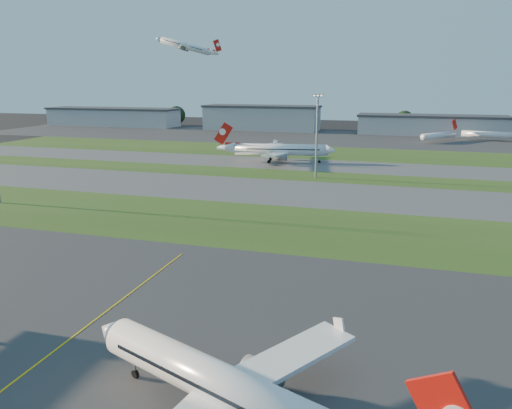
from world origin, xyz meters
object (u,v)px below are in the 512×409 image
at_px(airliner_taxiing, 279,150).
at_px(mini_jet_far, 489,134).
at_px(airliner_parked, 231,390).
at_px(mini_jet_near, 439,135).
at_px(light_mast_centre, 317,131).

height_order(airliner_taxiing, mini_jet_far, airliner_taxiing).
height_order(airliner_parked, mini_jet_far, airliner_parked).
relative_size(airliner_taxiing, mini_jet_near, 1.75).
bearing_deg(airliner_taxiing, mini_jet_far, -141.46).
xyz_separation_m(mini_jet_near, mini_jet_far, (24.86, 12.14, 0.00)).
height_order(airliner_taxiing, mini_jet_near, airliner_taxiing).
bearing_deg(mini_jet_far, airliner_taxiing, -118.66).
bearing_deg(airliner_taxiing, mini_jet_near, -135.65).
bearing_deg(mini_jet_far, light_mast_centre, -105.72).
distance_m(mini_jet_far, light_mast_centre, 142.34).
xyz_separation_m(airliner_parked, mini_jet_near, (28.99, 231.29, -0.68)).
height_order(mini_jet_far, light_mast_centre, light_mast_centre).
distance_m(airliner_taxiing, mini_jet_far, 130.38).
bearing_deg(mini_jet_far, mini_jet_near, -141.37).
height_order(airliner_parked, light_mast_centre, light_mast_centre).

